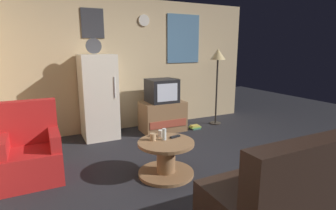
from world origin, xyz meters
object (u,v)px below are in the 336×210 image
at_px(mug_ceramic_white, 161,133).
at_px(mug_ceramic_tan, 153,137).
at_px(remote_control, 175,137).
at_px(crt_tv, 162,91).
at_px(wine_glass, 164,134).
at_px(tv_stand, 163,116).
at_px(coffee_table, 166,158).
at_px(fridge, 99,97).
at_px(book_stack, 195,127).
at_px(armchair, 31,153).
at_px(standing_lamp, 218,60).
at_px(couch, 299,192).

height_order(mug_ceramic_white, mug_ceramic_tan, same).
bearing_deg(remote_control, crt_tv, 58.95).
xyz_separation_m(crt_tv, mug_ceramic_white, (-0.72, -1.51, -0.31)).
bearing_deg(wine_glass, mug_ceramic_tan, 159.50).
relative_size(wine_glass, mug_ceramic_white, 1.67).
xyz_separation_m(tv_stand, mug_ceramic_tan, (-0.89, -1.59, 0.20)).
bearing_deg(coffee_table, tv_stand, 66.08).
height_order(fridge, coffee_table, fridge).
bearing_deg(book_stack, wine_glass, -133.51).
distance_m(remote_control, armchair, 1.82).
xyz_separation_m(mug_ceramic_white, armchair, (-1.57, 0.46, -0.16)).
bearing_deg(fridge, standing_lamp, -5.09).
xyz_separation_m(tv_stand, couch, (-0.08, -3.12, 0.02)).
height_order(mug_ceramic_tan, book_stack, mug_ceramic_tan).
bearing_deg(mug_ceramic_white, coffee_table, -96.95).
height_order(couch, book_stack, couch).
bearing_deg(coffee_table, crt_tv, 66.54).
distance_m(tv_stand, crt_tv, 0.51).
xyz_separation_m(remote_control, armchair, (-1.72, 0.57, -0.12)).
xyz_separation_m(fridge, crt_tv, (1.17, -0.16, 0.05)).
distance_m(coffee_table, remote_control, 0.31).
relative_size(mug_ceramic_tan, couch, 0.05).
height_order(wine_glass, book_stack, wine_glass).
distance_m(tv_stand, mug_ceramic_white, 1.69).
relative_size(coffee_table, remote_control, 4.80).
height_order(tv_stand, mug_ceramic_tan, tv_stand).
bearing_deg(book_stack, mug_ceramic_tan, -137.21).
distance_m(fridge, tv_stand, 1.29).
distance_m(mug_ceramic_tan, armchair, 1.52).
distance_m(mug_ceramic_tan, book_stack, 2.13).
relative_size(coffee_table, mug_ceramic_white, 8.00).
xyz_separation_m(coffee_table, remote_control, (0.18, 0.09, 0.24)).
distance_m(tv_stand, mug_ceramic_tan, 1.84).
xyz_separation_m(standing_lamp, coffee_table, (-2.00, -1.65, -1.13)).
height_order(crt_tv, standing_lamp, standing_lamp).
bearing_deg(fridge, couch, -71.34).
bearing_deg(mug_ceramic_tan, fridge, 99.75).
distance_m(fridge, coffee_table, 1.99).
bearing_deg(mug_ceramic_tan, wine_glass, -20.50).
relative_size(tv_stand, couch, 0.49).
bearing_deg(mug_ceramic_tan, book_stack, 42.79).
distance_m(coffee_table, couch, 1.57).
relative_size(wine_glass, book_stack, 0.69).
distance_m(armchair, book_stack, 3.08).
distance_m(coffee_table, book_stack, 2.08).
height_order(crt_tv, couch, crt_tv).
bearing_deg(armchair, wine_glass, -21.05).
bearing_deg(book_stack, standing_lamp, 11.66).
distance_m(crt_tv, wine_glass, 1.82).
distance_m(standing_lamp, remote_control, 2.56).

